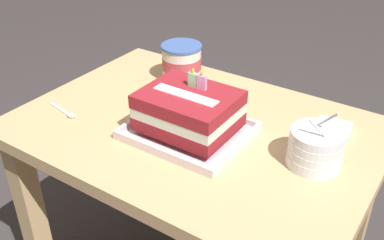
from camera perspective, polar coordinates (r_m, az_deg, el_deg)
The scene contains 7 objects.
dining_table at distance 1.27m, azimuth 0.37°, elevation -5.27°, with size 0.94×0.67×0.69m.
foil_tray at distance 1.16m, azimuth -0.41°, elevation -1.54°, with size 0.30×0.25×0.02m.
birthday_cake at distance 1.13m, azimuth -0.42°, elevation 1.27°, with size 0.23×0.19×0.15m.
bowl_stack at distance 1.07m, azimuth 15.31°, elevation -3.45°, with size 0.13×0.13×0.15m.
ice_cream_tub at distance 1.41m, azimuth -1.32°, elevation 7.23°, with size 0.13×0.13×0.12m.
serving_spoon_near_tray at distance 1.30m, azimuth -15.51°, elevation 0.87°, with size 0.12×0.04×0.01m.
napkin_pile at distance 1.23m, azimuth 17.39°, elevation -1.02°, with size 0.10×0.09×0.02m.
Camera 1 is at (0.56, -0.85, 1.33)m, focal length 42.25 mm.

